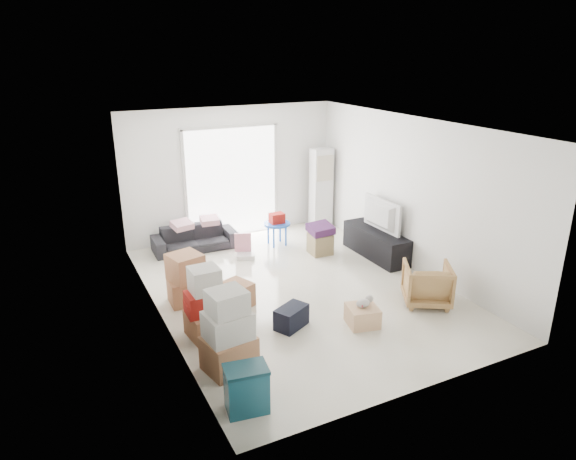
# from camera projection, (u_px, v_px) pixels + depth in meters

# --- Properties ---
(room_shell) EXTENTS (4.98, 6.48, 3.18)m
(room_shell) POSITION_uv_depth(u_px,v_px,m) (299.00, 212.00, 8.07)
(room_shell) COLOR white
(room_shell) RESTS_ON ground
(sliding_door) EXTENTS (2.10, 0.04, 2.33)m
(sliding_door) POSITION_uv_depth(u_px,v_px,m) (232.00, 178.00, 10.62)
(sliding_door) COLOR white
(sliding_door) RESTS_ON room_shell
(ac_tower) EXTENTS (0.45, 0.30, 1.75)m
(ac_tower) POSITION_uv_depth(u_px,v_px,m) (321.00, 188.00, 11.28)
(ac_tower) COLOR silver
(ac_tower) RESTS_ON room_shell
(tv_console) EXTENTS (0.47, 1.57, 0.52)m
(tv_console) POSITION_uv_depth(u_px,v_px,m) (376.00, 243.00, 9.79)
(tv_console) COLOR black
(tv_console) RESTS_ON room_shell
(television) EXTENTS (0.62, 1.06, 0.14)m
(television) POSITION_uv_depth(u_px,v_px,m) (377.00, 227.00, 9.68)
(television) COLOR black
(television) RESTS_ON tv_console
(sofa) EXTENTS (1.64, 0.52, 0.64)m
(sofa) POSITION_uv_depth(u_px,v_px,m) (194.00, 234.00, 10.10)
(sofa) COLOR black
(sofa) RESTS_ON room_shell
(pillow_left) EXTENTS (0.43, 0.37, 0.12)m
(pillow_left) POSITION_uv_depth(u_px,v_px,m) (182.00, 218.00, 9.83)
(pillow_left) COLOR #DEA2AF
(pillow_left) RESTS_ON sofa
(pillow_right) EXTENTS (0.33, 0.28, 0.11)m
(pillow_right) POSITION_uv_depth(u_px,v_px,m) (209.00, 214.00, 10.11)
(pillow_right) COLOR #DEA2AF
(pillow_right) RESTS_ON sofa
(armchair) EXTENTS (0.93, 0.91, 0.71)m
(armchair) POSITION_uv_depth(u_px,v_px,m) (427.00, 282.00, 7.94)
(armchair) COLOR tan
(armchair) RESTS_ON room_shell
(storage_bins) EXTENTS (0.51, 0.40, 0.55)m
(storage_bins) POSITION_uv_depth(u_px,v_px,m) (247.00, 389.00, 5.58)
(storage_bins) COLOR #164C5E
(storage_bins) RESTS_ON room_shell
(box_stack_a) EXTENTS (0.68, 0.60, 1.07)m
(box_stack_a) POSITION_uv_depth(u_px,v_px,m) (228.00, 335.00, 6.25)
(box_stack_a) COLOR #A36D49
(box_stack_a) RESTS_ON room_shell
(box_stack_b) EXTENTS (0.56, 0.56, 1.02)m
(box_stack_b) POSITION_uv_depth(u_px,v_px,m) (206.00, 307.00, 7.00)
(box_stack_b) COLOR #A36D49
(box_stack_b) RESTS_ON room_shell
(box_stack_c) EXTENTS (0.57, 0.57, 0.81)m
(box_stack_c) POSITION_uv_depth(u_px,v_px,m) (186.00, 279.00, 7.96)
(box_stack_c) COLOR #A36D49
(box_stack_c) RESTS_ON room_shell
(loose_box) EXTENTS (0.58, 0.58, 0.37)m
(loose_box) POSITION_uv_depth(u_px,v_px,m) (235.00, 295.00, 7.91)
(loose_box) COLOR #A36D49
(loose_box) RESTS_ON room_shell
(duffel_bag) EXTENTS (0.57, 0.48, 0.31)m
(duffel_bag) POSITION_uv_depth(u_px,v_px,m) (291.00, 317.00, 7.31)
(duffel_bag) COLOR black
(duffel_bag) RESTS_ON room_shell
(ottoman) EXTENTS (0.42, 0.42, 0.40)m
(ottoman) POSITION_uv_depth(u_px,v_px,m) (320.00, 244.00, 9.94)
(ottoman) COLOR #9D885B
(ottoman) RESTS_ON room_shell
(blanket) EXTENTS (0.46, 0.46, 0.14)m
(blanket) POSITION_uv_depth(u_px,v_px,m) (320.00, 231.00, 9.85)
(blanket) COLOR #4A2357
(blanket) RESTS_ON ottoman
(kids_table) EXTENTS (0.54, 0.54, 0.67)m
(kids_table) POSITION_uv_depth(u_px,v_px,m) (277.00, 222.00, 10.30)
(kids_table) COLOR blue
(kids_table) RESTS_ON room_shell
(toy_walker) EXTENTS (0.43, 0.41, 0.46)m
(toy_walker) POSITION_uv_depth(u_px,v_px,m) (245.00, 251.00, 9.79)
(toy_walker) COLOR silver
(toy_walker) RESTS_ON room_shell
(wood_crate) EXTENTS (0.51, 0.51, 0.28)m
(wood_crate) POSITION_uv_depth(u_px,v_px,m) (362.00, 316.00, 7.38)
(wood_crate) COLOR #DEAE80
(wood_crate) RESTS_ON room_shell
(plush_bunny) EXTENTS (0.29, 0.16, 0.15)m
(plush_bunny) POSITION_uv_depth(u_px,v_px,m) (365.00, 302.00, 7.33)
(plush_bunny) COLOR #B2ADA8
(plush_bunny) RESTS_ON wood_crate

